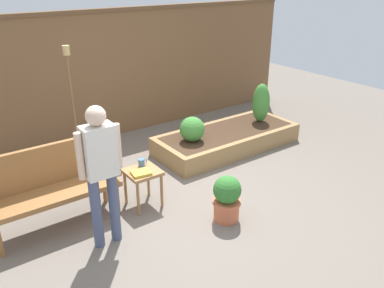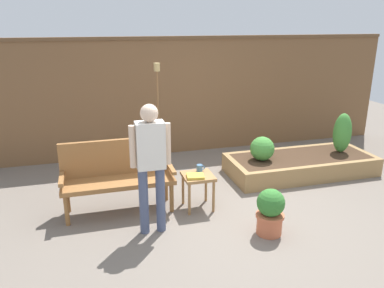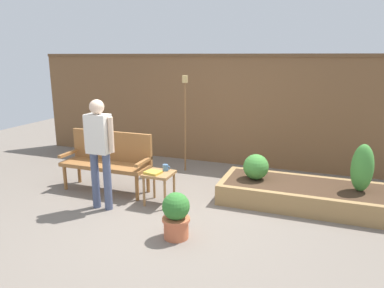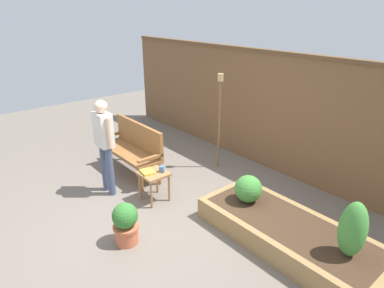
{
  "view_description": "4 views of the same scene",
  "coord_description": "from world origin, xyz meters",
  "views": [
    {
      "loc": [
        -2.37,
        -3.59,
        2.73
      ],
      "look_at": [
        0.55,
        0.44,
        0.53
      ],
      "focal_mm": 37.16,
      "sensor_mm": 36.0,
      "label": 1
    },
    {
      "loc": [
        -1.67,
        -4.2,
        2.42
      ],
      "look_at": [
        -0.22,
        1.0,
        0.66
      ],
      "focal_mm": 35.53,
      "sensor_mm": 36.0,
      "label": 2
    },
    {
      "loc": [
        1.84,
        -4.23,
        2.13
      ],
      "look_at": [
        -0.0,
        0.69,
        0.83
      ],
      "focal_mm": 33.69,
      "sensor_mm": 36.0,
      "label": 3
    },
    {
      "loc": [
        3.53,
        -2.23,
        2.82
      ],
      "look_at": [
        -0.02,
        0.74,
        0.93
      ],
      "focal_mm": 31.12,
      "sensor_mm": 36.0,
      "label": 4
    }
  ],
  "objects": [
    {
      "name": "tiki_torch",
      "position": [
        -0.56,
        1.84,
        1.21
      ],
      "size": [
        0.1,
        0.1,
        1.78
      ],
      "color": "brown",
      "rests_on": "ground_plane"
    },
    {
      "name": "shrub_far_corner",
      "position": [
        2.38,
        0.97,
        0.63
      ],
      "size": [
        0.29,
        0.29,
        0.67
      ],
      "color": "brown",
      "rests_on": "raised_planter_bed"
    },
    {
      "name": "person_by_bench",
      "position": [
        -1.03,
        -0.19,
        0.93
      ],
      "size": [
        0.47,
        0.2,
        1.56
      ],
      "color": "#475170",
      "rests_on": "ground_plane"
    },
    {
      "name": "book_on_table",
      "position": [
        -0.4,
        0.17,
        0.5
      ],
      "size": [
        0.25,
        0.22,
        0.03
      ],
      "primitive_type": "cube",
      "rotation": [
        0.0,
        0.0,
        -0.16
      ],
      "color": "gold",
      "rests_on": "side_table"
    },
    {
      "name": "potted_boxwood",
      "position": [
        0.28,
        -0.61,
        0.3
      ],
      "size": [
        0.33,
        0.33,
        0.57
      ],
      "color": "#C66642",
      "rests_on": "ground_plane"
    },
    {
      "name": "cup_on_table",
      "position": [
        -0.29,
        0.36,
        0.53
      ],
      "size": [
        0.12,
        0.08,
        0.09
      ],
      "color": "teal",
      "rests_on": "side_table"
    },
    {
      "name": "side_table",
      "position": [
        -0.34,
        0.24,
        0.4
      ],
      "size": [
        0.4,
        0.4,
        0.48
      ],
      "color": "#9E7042",
      "rests_on": "ground_plane"
    },
    {
      "name": "fence_back",
      "position": [
        0.0,
        2.6,
        1.09
      ],
      "size": [
        8.4,
        0.14,
        2.16
      ],
      "color": "brown",
      "rests_on": "ground_plane"
    },
    {
      "name": "garden_bench",
      "position": [
        -1.37,
        0.51,
        0.54
      ],
      "size": [
        1.44,
        0.48,
        0.94
      ],
      "color": "#936033",
      "rests_on": "ground_plane"
    },
    {
      "name": "raised_planter_bed",
      "position": [
        1.64,
        0.97,
        0.15
      ],
      "size": [
        2.4,
        1.0,
        0.3
      ],
      "color": "#997547",
      "rests_on": "ground_plane"
    },
    {
      "name": "ground_plane",
      "position": [
        0.0,
        0.0,
        0.0
      ],
      "size": [
        14.0,
        14.0,
        0.0
      ],
      "primitive_type": "plane",
      "color": "#70665B"
    },
    {
      "name": "shrub_near_bench",
      "position": [
        0.93,
        0.97,
        0.49
      ],
      "size": [
        0.38,
        0.38,
        0.38
      ],
      "color": "brown",
      "rests_on": "raised_planter_bed"
    }
  ]
}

